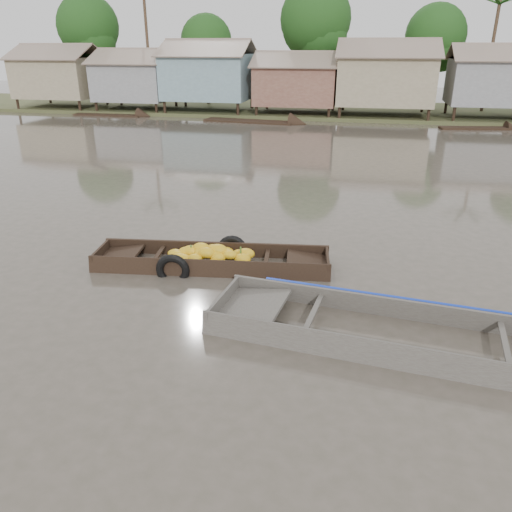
# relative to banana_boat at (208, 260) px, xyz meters

# --- Properties ---
(ground) EXTENTS (120.00, 120.00, 0.00)m
(ground) POSITION_rel_banana_boat_xyz_m (2.06, -1.72, -0.16)
(ground) COLOR #464135
(ground) RESTS_ON ground
(riverbank) EXTENTS (120.00, 12.47, 10.22)m
(riverbank) POSITION_rel_banana_boat_xyz_m (5.09, 30.15, 2.91)
(riverbank) COLOR #384723
(riverbank) RESTS_ON ground
(banana_boat) EXTENTS (5.77, 2.03, 0.82)m
(banana_boat) POSITION_rel_banana_boat_xyz_m (0.00, 0.00, 0.00)
(banana_boat) COLOR black
(banana_boat) RESTS_ON ground
(viewer_boat) EXTENTS (7.26, 2.66, 0.57)m
(viewer_boat) POSITION_rel_banana_boat_xyz_m (4.43, -2.48, -0.11)
(viewer_boat) COLOR #3F3935
(viewer_boat) RESTS_ON ground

